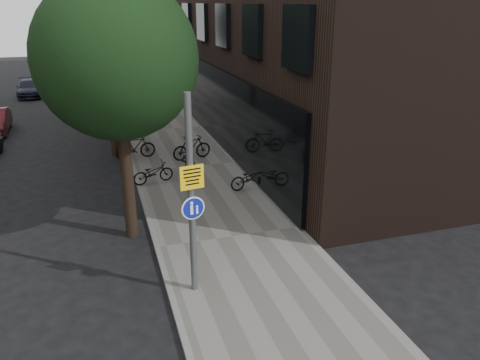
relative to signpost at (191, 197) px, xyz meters
name	(u,v)px	position (x,y,z in m)	size (l,w,h in m)	color
ground	(262,305)	(1.40, -0.98, -2.56)	(120.00, 120.00, 0.00)	black
sidewalk	(188,168)	(1.65, 9.02, -2.50)	(4.50, 60.00, 0.12)	slate
curb_edge	(135,173)	(-0.60, 9.02, -2.49)	(0.15, 60.00, 0.13)	slate
street_tree_near	(119,65)	(-1.13, 3.67, 2.55)	(4.40, 4.40, 7.50)	black
street_tree_mid	(106,41)	(-1.13, 12.17, 2.56)	(5.00, 5.00, 7.80)	black
street_tree_far	(100,30)	(-1.13, 21.17, 2.56)	(5.00, 5.00, 7.80)	black
signpost	(191,197)	(0.00, 0.00, 0.00)	(0.56, 0.16, 4.83)	#595B5E
pedestrian	(189,166)	(1.27, 6.92, -1.68)	(0.55, 0.36, 1.52)	black
parked_bike_facade_near	(251,178)	(3.40, 5.85, -2.00)	(0.58, 1.65, 0.87)	black
parked_bike_facade_far	(192,147)	(2.02, 9.98, -1.90)	(0.51, 1.79, 1.08)	black
parked_bike_curb_near	(153,173)	(-0.02, 7.52, -2.02)	(0.56, 1.60, 0.84)	black
parked_bike_curb_far	(135,147)	(-0.37, 10.82, -1.90)	(0.50, 1.79, 1.07)	black
parked_car_far	(29,88)	(-6.54, 28.99, -1.94)	(1.72, 4.22, 1.23)	black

